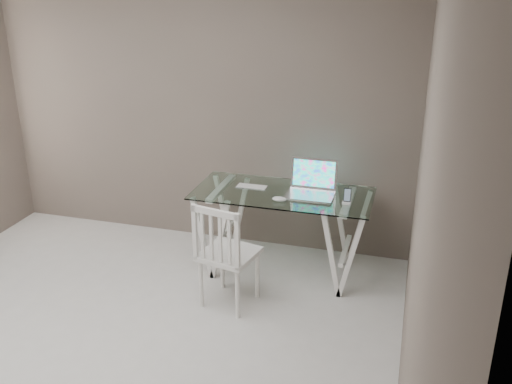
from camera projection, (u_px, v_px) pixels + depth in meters
room at (40, 122)px, 3.15m from camera, size 4.50×4.52×2.71m
desk at (282, 232)px, 4.93m from camera, size 1.50×0.70×0.75m
chair at (224, 251)px, 4.36m from camera, size 0.48×0.48×0.89m
laptop at (312, 186)px, 4.75m from camera, size 0.39×0.32×0.28m
keyboard at (252, 187)px, 4.91m from camera, size 0.27×0.12×0.01m
mouse at (279, 199)px, 4.61m from camera, size 0.12×0.07×0.04m
phone_dock at (347, 199)px, 4.57m from camera, size 0.07×0.07×0.13m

